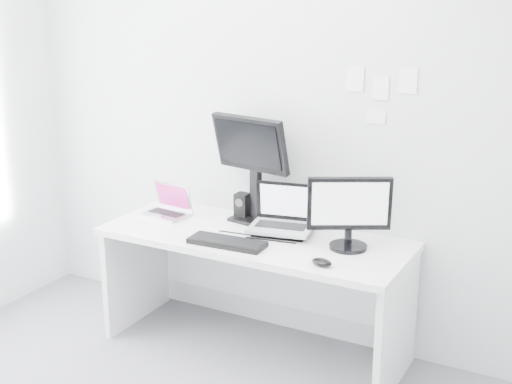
# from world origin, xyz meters

# --- Properties ---
(back_wall) EXTENTS (3.60, 0.00, 3.60)m
(back_wall) POSITION_xyz_m (0.00, 1.60, 1.35)
(back_wall) COLOR silver
(back_wall) RESTS_ON ground
(desk) EXTENTS (1.80, 0.70, 0.73)m
(desk) POSITION_xyz_m (0.00, 1.25, 0.36)
(desk) COLOR white
(desk) RESTS_ON ground
(macbook) EXTENTS (0.30, 0.24, 0.21)m
(macbook) POSITION_xyz_m (-0.66, 1.30, 0.84)
(macbook) COLOR #A6A6AB
(macbook) RESTS_ON desk
(speaker) EXTENTS (0.09, 0.09, 0.16)m
(speaker) POSITION_xyz_m (-0.21, 1.48, 0.81)
(speaker) COLOR black
(speaker) RESTS_ON desk
(dell_laptop) EXTENTS (0.40, 0.34, 0.30)m
(dell_laptop) POSITION_xyz_m (0.13, 1.34, 0.88)
(dell_laptop) COLOR #9EA1A5
(dell_laptop) RESTS_ON desk
(rear_monitor) EXTENTS (0.52, 0.26, 0.68)m
(rear_monitor) POSITION_xyz_m (-0.13, 1.46, 1.07)
(rear_monitor) COLOR black
(rear_monitor) RESTS_ON desk
(samsung_monitor) EXTENTS (0.50, 0.40, 0.42)m
(samsung_monitor) POSITION_xyz_m (0.55, 1.31, 0.94)
(samsung_monitor) COLOR black
(samsung_monitor) RESTS_ON desk
(keyboard) EXTENTS (0.45, 0.18, 0.03)m
(keyboard) POSITION_xyz_m (-0.06, 1.04, 0.74)
(keyboard) COLOR black
(keyboard) RESTS_ON desk
(mouse) EXTENTS (0.13, 0.10, 0.04)m
(mouse) POSITION_xyz_m (0.52, 1.01, 0.75)
(mouse) COLOR black
(mouse) RESTS_ON desk
(wall_note_0) EXTENTS (0.10, 0.00, 0.14)m
(wall_note_0) POSITION_xyz_m (0.45, 1.59, 1.62)
(wall_note_0) COLOR white
(wall_note_0) RESTS_ON back_wall
(wall_note_1) EXTENTS (0.09, 0.00, 0.13)m
(wall_note_1) POSITION_xyz_m (0.60, 1.59, 1.58)
(wall_note_1) COLOR white
(wall_note_1) RESTS_ON back_wall
(wall_note_2) EXTENTS (0.10, 0.00, 0.14)m
(wall_note_2) POSITION_xyz_m (0.75, 1.59, 1.63)
(wall_note_2) COLOR white
(wall_note_2) RESTS_ON back_wall
(wall_note_3) EXTENTS (0.11, 0.00, 0.08)m
(wall_note_3) POSITION_xyz_m (0.58, 1.59, 1.42)
(wall_note_3) COLOR white
(wall_note_3) RESTS_ON back_wall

